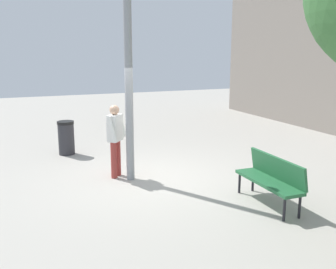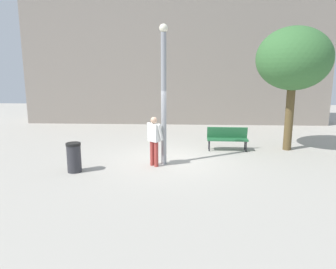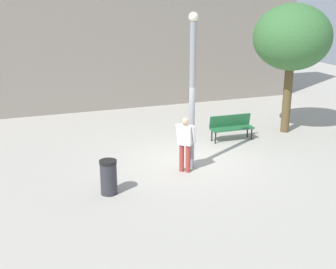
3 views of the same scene
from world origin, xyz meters
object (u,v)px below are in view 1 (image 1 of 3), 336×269
object	(u,v)px
park_bench	(272,177)
trash_bin	(66,138)
lamppost	(128,68)
person_by_lamppost	(115,136)

from	to	relation	value
park_bench	trash_bin	world-z (taller)	trash_bin
lamppost	trash_bin	xyz separation A→B (m)	(-2.79, -1.01, -2.02)
lamppost	park_bench	world-z (taller)	lamppost
person_by_lamppost	trash_bin	distance (m)	2.64
park_bench	trash_bin	distance (m)	6.02
lamppost	person_by_lamppost	bearing A→B (deg)	-141.10
lamppost	trash_bin	size ratio (longest dim) A/B	4.90
park_bench	trash_bin	size ratio (longest dim) A/B	1.71
person_by_lamppost	park_bench	xyz separation A→B (m)	(2.73, 2.26, -0.42)
lamppost	trash_bin	world-z (taller)	lamppost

